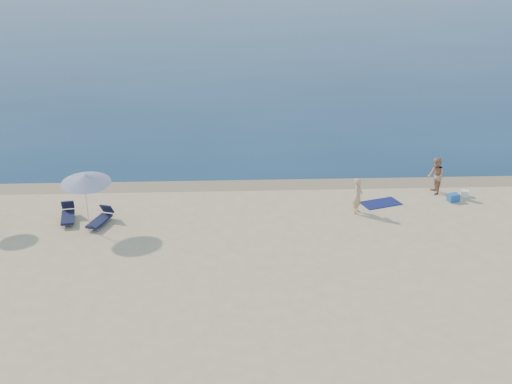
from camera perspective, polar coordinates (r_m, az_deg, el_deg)
The scene contains 10 objects.
sea at distance 110.02m, azimuth -0.59°, elevation 16.37°, with size 240.00×160.00×0.01m, color #0B2747.
wet_sand_strip at distance 31.16m, azimuth 4.41°, elevation 0.75°, with size 240.00×1.60×0.00m, color #847254.
person_left at distance 27.94m, azimuth 9.05°, elevation -0.33°, with size 0.58×0.38×1.59m, color tan.
person_right at distance 30.77m, azimuth 15.69°, elevation 1.39°, with size 0.84×0.65×1.72m, color #AE755B.
beach_towel at distance 29.35m, azimuth 11.02°, elevation -0.99°, with size 1.73×0.96×0.03m, color #0E1249.
white_bag at distance 31.08m, azimuth 18.05°, elevation -0.11°, with size 0.33×0.28×0.28m, color white.
blue_cooler at distance 30.34m, azimuth 17.14°, elevation -0.48°, with size 0.49×0.35×0.35m, color #1F5AA9.
umbrella_near at distance 26.36m, azimuth -14.90°, elevation 1.14°, with size 2.29×2.31×2.57m.
lounger_left at distance 28.19m, azimuth -16.39°, elevation -1.97°, with size 0.81×1.67×0.71m.
lounger_right at distance 27.49m, azimuth -13.64°, elevation -2.33°, with size 0.99×1.65×0.69m.
Camera 1 is at (-3.64, -9.36, 11.43)m, focal length 45.00 mm.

